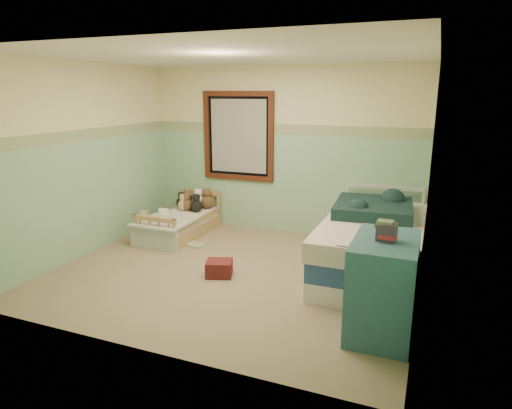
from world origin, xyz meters
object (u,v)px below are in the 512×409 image
at_px(plush_floor_cream, 164,226).
at_px(dresser, 383,286).
at_px(twin_bed_frame, 371,264).
at_px(red_pillow, 219,268).
at_px(plush_floor_tan, 145,225).
at_px(toddler_bed_frame, 180,229).
at_px(floor_book, 195,245).

relative_size(plush_floor_cream, dresser, 0.32).
xyz_separation_m(twin_bed_frame, red_pillow, (-1.65, -0.76, -0.02)).
xyz_separation_m(plush_floor_tan, twin_bed_frame, (3.45, -0.29, -0.01)).
height_order(toddler_bed_frame, red_pillow, red_pillow).
bearing_deg(dresser, floor_book, 152.60).
bearing_deg(plush_floor_cream, red_pillow, -36.90).
relative_size(dresser, floor_book, 3.34).
height_order(toddler_bed_frame, dresser, dresser).
relative_size(plush_floor_cream, plush_floor_tan, 1.13).
bearing_deg(plush_floor_cream, toddler_bed_frame, 21.94).
relative_size(plush_floor_tan, red_pillow, 0.83).
distance_m(toddler_bed_frame, twin_bed_frame, 2.94).
distance_m(plush_floor_tan, floor_book, 1.03).
bearing_deg(dresser, plush_floor_tan, 156.42).
height_order(plush_floor_tan, dresser, dresser).
xyz_separation_m(plush_floor_cream, dresser, (3.40, -1.69, 0.30)).
bearing_deg(red_pillow, floor_book, 133.75).
xyz_separation_m(twin_bed_frame, floor_book, (-2.45, 0.08, -0.10)).
height_order(plush_floor_tan, floor_book, plush_floor_tan).
bearing_deg(plush_floor_cream, plush_floor_tan, -168.47).
xyz_separation_m(toddler_bed_frame, plush_floor_cream, (-0.22, -0.09, 0.05)).
distance_m(twin_bed_frame, floor_book, 2.45).
relative_size(toddler_bed_frame, plush_floor_cream, 4.98).
bearing_deg(plush_floor_cream, twin_bed_frame, -6.50).
bearing_deg(dresser, twin_bed_frame, 101.35).
bearing_deg(red_pillow, toddler_bed_frame, 136.26).
height_order(toddler_bed_frame, twin_bed_frame, twin_bed_frame).
distance_m(plush_floor_tan, twin_bed_frame, 3.46).
height_order(plush_floor_tan, twin_bed_frame, plush_floor_tan).
bearing_deg(twin_bed_frame, toddler_bed_frame, 171.25).
bearing_deg(twin_bed_frame, dresser, -78.65).
height_order(plush_floor_cream, twin_bed_frame, plush_floor_cream).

